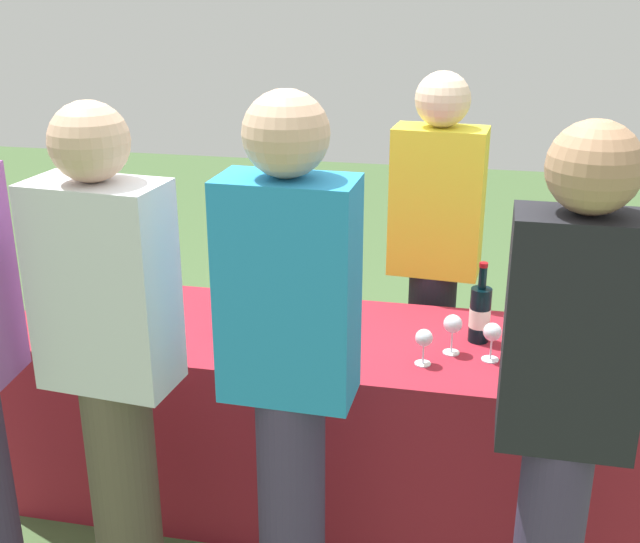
% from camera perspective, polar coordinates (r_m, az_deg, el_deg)
% --- Properties ---
extents(ground_plane, '(12.00, 12.00, 0.00)m').
position_cam_1_polar(ground_plane, '(3.38, -0.00, -15.80)').
color(ground_plane, '#476638').
extents(tasting_table, '(2.40, 0.72, 0.73)m').
position_cam_1_polar(tasting_table, '(3.18, -0.00, -10.47)').
color(tasting_table, maroon).
rests_on(tasting_table, ground_plane).
extents(wine_bottle_0, '(0.08, 0.08, 0.34)m').
position_cam_1_polar(wine_bottle_0, '(3.34, -12.16, -0.00)').
color(wine_bottle_0, black).
rests_on(wine_bottle_0, tasting_table).
extents(wine_bottle_1, '(0.07, 0.07, 0.31)m').
position_cam_1_polar(wine_bottle_1, '(3.17, -6.02, -1.01)').
color(wine_bottle_1, black).
rests_on(wine_bottle_1, tasting_table).
extents(wine_bottle_2, '(0.07, 0.07, 0.31)m').
position_cam_1_polar(wine_bottle_2, '(3.14, -0.07, -1.05)').
color(wine_bottle_2, black).
rests_on(wine_bottle_2, tasting_table).
extents(wine_bottle_3, '(0.08, 0.08, 0.30)m').
position_cam_1_polar(wine_bottle_3, '(2.96, 11.33, -2.96)').
color(wine_bottle_3, black).
rests_on(wine_bottle_3, tasting_table).
extents(wine_glass_0, '(0.06, 0.06, 0.13)m').
position_cam_1_polar(wine_glass_0, '(2.99, -6.96, -2.87)').
color(wine_glass_0, silver).
rests_on(wine_glass_0, tasting_table).
extents(wine_glass_1, '(0.07, 0.07, 0.14)m').
position_cam_1_polar(wine_glass_1, '(2.88, -5.07, -3.59)').
color(wine_glass_1, silver).
rests_on(wine_glass_1, tasting_table).
extents(wine_glass_2, '(0.06, 0.06, 0.13)m').
position_cam_1_polar(wine_glass_2, '(2.76, 7.42, -4.83)').
color(wine_glass_2, silver).
rests_on(wine_glass_2, tasting_table).
extents(wine_glass_3, '(0.07, 0.07, 0.15)m').
position_cam_1_polar(wine_glass_3, '(2.85, 9.44, -3.81)').
color(wine_glass_3, silver).
rests_on(wine_glass_3, tasting_table).
extents(wine_glass_4, '(0.06, 0.06, 0.14)m').
position_cam_1_polar(wine_glass_4, '(2.83, 12.17, -4.36)').
color(wine_glass_4, silver).
rests_on(wine_glass_4, tasting_table).
extents(wine_glass_5, '(0.08, 0.08, 0.15)m').
position_cam_1_polar(wine_glass_5, '(2.76, 16.61, -5.20)').
color(wine_glass_5, silver).
rests_on(wine_glass_5, tasting_table).
extents(ice_bucket, '(0.23, 0.23, 0.20)m').
position_cam_1_polar(ice_bucket, '(2.89, 15.14, -4.07)').
color(ice_bucket, silver).
rests_on(ice_bucket, tasting_table).
extents(server_pouring, '(0.39, 0.23, 1.65)m').
position_cam_1_polar(server_pouring, '(3.39, 8.17, 1.42)').
color(server_pouring, black).
rests_on(server_pouring, ground_plane).
extents(guest_1, '(0.41, 0.25, 1.68)m').
position_cam_1_polar(guest_1, '(2.51, -14.66, -5.86)').
color(guest_1, brown).
rests_on(guest_1, ground_plane).
extents(guest_2, '(0.38, 0.23, 1.73)m').
position_cam_1_polar(guest_2, '(2.31, -2.20, -6.50)').
color(guest_2, '#3F3351').
rests_on(guest_2, ground_plane).
extents(guest_3, '(0.35, 0.23, 1.69)m').
position_cam_1_polar(guest_3, '(2.21, 17.05, -9.09)').
color(guest_3, '#3F3351').
rests_on(guest_3, ground_plane).
extents(menu_board, '(0.62, 0.18, 0.74)m').
position_cam_1_polar(menu_board, '(4.05, 17.44, -4.24)').
color(menu_board, white).
rests_on(menu_board, ground_plane).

